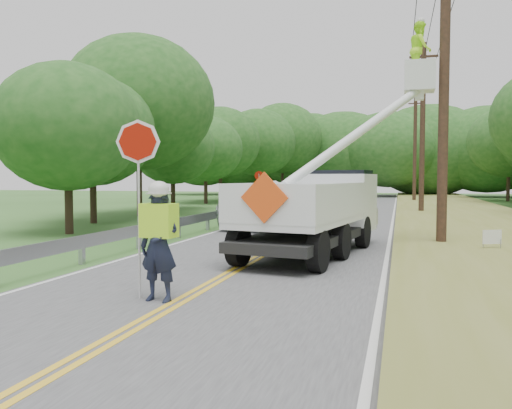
# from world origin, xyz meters

# --- Properties ---
(ground) EXTENTS (140.00, 140.00, 0.00)m
(ground) POSITION_xyz_m (0.00, 0.00, 0.00)
(ground) COLOR #2F5A23
(ground) RESTS_ON ground
(road) EXTENTS (7.20, 96.00, 0.03)m
(road) POSITION_xyz_m (0.00, 14.00, 0.01)
(road) COLOR #464748
(road) RESTS_ON ground
(guardrail) EXTENTS (0.18, 48.00, 0.77)m
(guardrail) POSITION_xyz_m (-4.02, 14.91, 0.55)
(guardrail) COLOR #9D9FA6
(guardrail) RESTS_ON ground
(utility_poles) EXTENTS (1.60, 43.30, 10.00)m
(utility_poles) POSITION_xyz_m (5.00, 17.02, 5.27)
(utility_poles) COLOR #2D2119
(utility_poles) RESTS_ON ground
(tall_grass_verge) EXTENTS (7.00, 96.00, 0.30)m
(tall_grass_verge) POSITION_xyz_m (7.10, 14.00, 0.15)
(tall_grass_verge) COLOR olive
(tall_grass_verge) RESTS_ON ground
(treeline_left) EXTENTS (11.51, 57.69, 10.79)m
(treeline_left) POSITION_xyz_m (-10.71, 32.16, 5.73)
(treeline_left) COLOR #332319
(treeline_left) RESTS_ON ground
(treeline_horizon) EXTENTS (56.90, 15.24, 11.97)m
(treeline_horizon) POSITION_xyz_m (3.68, 56.11, 5.50)
(treeline_horizon) COLOR #1D4F1A
(treeline_horizon) RESTS_ON ground
(flagger) EXTENTS (1.21, 0.54, 3.26)m
(flagger) POSITION_xyz_m (-0.37, 0.87, 1.18)
(flagger) COLOR #191E33
(flagger) RESTS_ON road
(bucket_truck) EXTENTS (5.11, 7.35, 6.89)m
(bucket_truck) POSITION_xyz_m (1.70, 8.21, 1.57)
(bucket_truck) COLOR black
(bucket_truck) RESTS_ON road
(suv_silver) EXTENTS (3.54, 6.77, 1.82)m
(suv_silver) POSITION_xyz_m (-1.77, 15.10, 0.93)
(suv_silver) COLOR silver
(suv_silver) RESTS_ON road
(suv_darkgrey) EXTENTS (2.67, 5.11, 1.41)m
(suv_darkgrey) POSITION_xyz_m (-1.86, 22.08, 0.73)
(suv_darkgrey) COLOR #36383E
(suv_darkgrey) RESTS_ON road
(stop_sign_permanent) EXTENTS (0.54, 0.19, 2.63)m
(stop_sign_permanent) POSITION_xyz_m (-4.32, 22.10, 1.76)
(stop_sign_permanent) COLOR #9D9FA6
(stop_sign_permanent) RESTS_ON ground
(yard_sign) EXTENTS (0.52, 0.25, 0.80)m
(yard_sign) POSITION_xyz_m (6.22, 7.79, 0.58)
(yard_sign) COLOR white
(yard_sign) RESTS_ON ground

